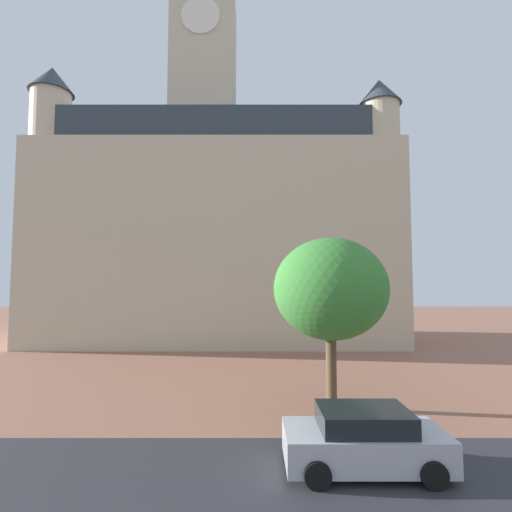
% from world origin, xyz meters
% --- Properties ---
extents(ground_plane, '(120.00, 120.00, 0.00)m').
position_xyz_m(ground_plane, '(0.00, 10.00, 0.00)').
color(ground_plane, '#93604C').
extents(street_asphalt_strip, '(120.00, 6.81, 0.00)m').
position_xyz_m(street_asphalt_strip, '(0.00, 7.87, 0.00)').
color(street_asphalt_strip, '#2D2D33').
rests_on(street_asphalt_strip, ground_plane).
extents(landmark_building, '(27.86, 10.83, 33.76)m').
position_xyz_m(landmark_building, '(-3.56, 30.38, 9.77)').
color(landmark_building, beige).
rests_on(landmark_building, ground_plane).
extents(car_silver, '(4.07, 2.04, 1.52)m').
position_xyz_m(car_silver, '(2.47, 9.37, 0.73)').
color(car_silver, '#B2B2BC').
rests_on(car_silver, ground_plane).
extents(tree_curb_far, '(4.34, 4.34, 6.46)m').
position_xyz_m(tree_curb_far, '(2.55, 13.88, 4.48)').
color(tree_curb_far, brown).
rests_on(tree_curb_far, ground_plane).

